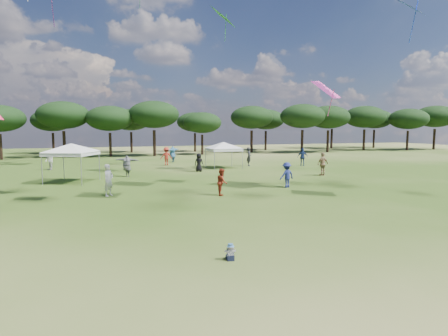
{
  "coord_description": "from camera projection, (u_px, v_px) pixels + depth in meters",
  "views": [
    {
      "loc": [
        -4.0,
        -7.98,
        3.99
      ],
      "look_at": [
        0.67,
        6.0,
        2.37
      ],
      "focal_mm": 30.0,
      "sensor_mm": 36.0,
      "label": 1
    }
  ],
  "objects": [
    {
      "name": "ground",
      "position": [
        275.0,
        290.0,
        9.21
      ],
      "size": [
        140.0,
        140.0,
        0.0
      ],
      "primitive_type": "plane",
      "color": "#375118",
      "rests_on": "ground"
    },
    {
      "name": "tree_line",
      "position": [
        145.0,
        117.0,
        54.07
      ],
      "size": [
        108.78,
        17.63,
        7.77
      ],
      "color": "black",
      "rests_on": "ground"
    },
    {
      "name": "tent_left",
      "position": [
        71.0,
        145.0,
        26.74
      ],
      "size": [
        5.55,
        5.55,
        3.12
      ],
      "rotation": [
        0.0,
        0.0,
        -0.43
      ],
      "color": "gray",
      "rests_on": "ground"
    },
    {
      "name": "tent_right",
      "position": [
        224.0,
        143.0,
        36.4
      ],
      "size": [
        6.03,
        6.03,
        2.83
      ],
      "rotation": [
        0.0,
        0.0,
        0.02
      ],
      "color": "gray",
      "rests_on": "ground"
    },
    {
      "name": "toddler",
      "position": [
        230.0,
        253.0,
        11.24
      ],
      "size": [
        0.36,
        0.39,
        0.51
      ],
      "rotation": [
        0.0,
        0.0,
        -0.17
      ],
      "color": "black",
      "rests_on": "ground"
    },
    {
      "name": "festival_crowd",
      "position": [
        161.0,
        163.0,
        32.73
      ],
      "size": [
        29.85,
        23.0,
        1.91
      ],
      "color": "#2A292D",
      "rests_on": "ground"
    }
  ]
}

